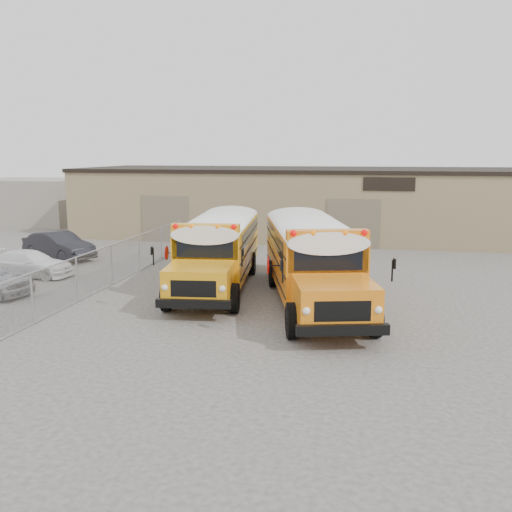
% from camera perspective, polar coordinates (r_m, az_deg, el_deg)
% --- Properties ---
extents(ground, '(120.00, 120.00, 0.00)m').
position_cam_1_polar(ground, '(21.19, -2.93, -5.48)').
color(ground, '#484642').
rests_on(ground, ground).
extents(warehouse, '(30.20, 10.20, 4.67)m').
position_cam_1_polar(warehouse, '(40.19, 4.30, 5.49)').
color(warehouse, '#8B7756').
rests_on(warehouse, ground).
extents(chainlink_fence, '(0.07, 18.07, 1.81)m').
position_cam_1_polar(chainlink_fence, '(25.79, -14.23, -0.85)').
color(chainlink_fence, '#97999F').
rests_on(chainlink_fence, ground).
extents(distant_building_left, '(8.00, 6.00, 3.60)m').
position_cam_1_polar(distant_building_left, '(49.96, -21.36, 5.11)').
color(distant_building_left, gray).
rests_on(distant_building_left, ground).
extents(school_bus_left, '(3.84, 10.92, 3.13)m').
position_cam_1_polar(school_bus_left, '(31.33, -1.97, 3.09)').
color(school_bus_left, orange).
rests_on(school_bus_left, ground).
extents(school_bus_right, '(5.52, 11.59, 3.30)m').
position_cam_1_polar(school_bus_right, '(29.05, 3.60, 2.69)').
color(school_bus_right, orange).
rests_on(school_bus_right, ground).
extents(tarp_bundle, '(1.15, 1.09, 1.41)m').
position_cam_1_polar(tarp_bundle, '(21.31, -4.31, -3.39)').
color(tarp_bundle, black).
rests_on(tarp_bundle, ground).
extents(car_white, '(4.24, 1.81, 1.22)m').
position_cam_1_polar(car_white, '(28.80, -21.69, -0.71)').
color(car_white, white).
rests_on(car_white, ground).
extents(car_dark, '(4.80, 3.26, 1.50)m').
position_cam_1_polar(car_dark, '(32.87, -19.12, 1.00)').
color(car_dark, black).
rests_on(car_dark, ground).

